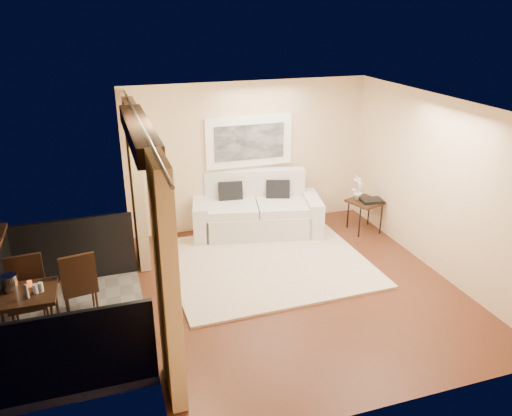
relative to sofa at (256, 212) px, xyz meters
name	(u,v)px	position (x,y,z in m)	size (l,w,h in m)	color
floor	(299,287)	(-0.02, -2.10, -0.39)	(5.00, 5.00, 0.00)	#572B19
room_shell	(139,131)	(-2.15, -2.10, 2.13)	(5.00, 6.40, 5.00)	white
balcony	(62,317)	(-3.32, -2.10, -0.21)	(1.81, 2.60, 1.17)	#605B56
curtains	(149,223)	(-2.13, -2.10, 0.95)	(0.16, 4.80, 2.64)	tan
artwork	(249,142)	(-0.02, 0.36, 1.23)	(1.62, 0.07, 0.92)	white
rug	(267,262)	(-0.22, -1.26, -0.37)	(3.13, 2.73, 0.04)	beige
sofa	(256,212)	(0.00, 0.00, 0.00)	(2.45, 1.44, 1.10)	silver
side_table	(365,204)	(1.91, -0.59, 0.15)	(0.69, 0.69, 0.60)	#311B10
tray	(372,200)	(1.99, -0.67, 0.23)	(0.38, 0.28, 0.05)	black
orchid	(358,187)	(1.79, -0.48, 0.44)	(0.25, 0.17, 0.47)	white
bistro_table	(29,298)	(-3.61, -2.36, 0.28)	(0.64, 0.64, 0.75)	#311B10
balcony_chair_far	(79,282)	(-3.06, -2.00, 0.20)	(0.50, 0.51, 1.01)	#311B10
balcony_chair_near	(27,289)	(-3.68, -2.00, 0.21)	(0.47, 0.47, 1.02)	#311B10
ice_bucket	(10,283)	(-3.81, -2.24, 0.46)	(0.18, 0.18, 0.20)	silver
candle	(30,284)	(-3.60, -2.22, 0.39)	(0.06, 0.06, 0.07)	#FC4416
vase	(27,291)	(-3.60, -2.50, 0.45)	(0.04, 0.04, 0.18)	white
glass_a	(35,289)	(-3.52, -2.41, 0.42)	(0.06, 0.06, 0.12)	white
glass_b	(41,287)	(-3.46, -2.39, 0.42)	(0.06, 0.06, 0.12)	silver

